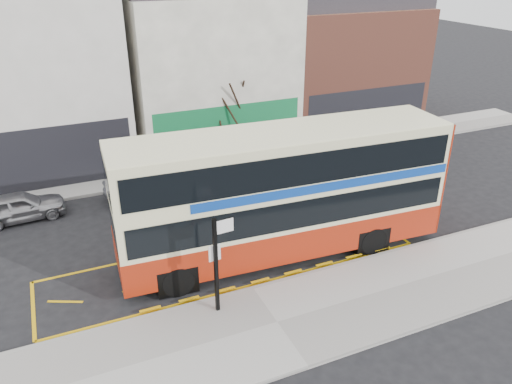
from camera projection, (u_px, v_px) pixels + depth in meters
name	position (u px, v px, depth m)	size (l,w,h in m)	color
ground	(249.00, 285.00, 17.53)	(120.00, 120.00, 0.00)	black
pavement	(277.00, 324.00, 15.60)	(40.00, 4.00, 0.15)	#A19F99
kerb	(253.00, 289.00, 17.19)	(40.00, 0.15, 0.15)	gray
far_pavement	(169.00, 170.00, 26.58)	(50.00, 3.00, 0.15)	#A19F99
road_markings	(232.00, 262.00, 18.85)	(14.00, 3.40, 0.01)	#DAA30B
terrace_left	(37.00, 65.00, 25.61)	(8.00, 8.01, 11.80)	silver
terrace_green_shop	(204.00, 57.00, 28.96)	(9.00, 8.01, 11.30)	white
terrace_right	(336.00, 54.00, 32.41)	(9.00, 8.01, 10.30)	#964E3C
double_decker_bus	(284.00, 192.00, 18.38)	(12.46, 3.53, 4.92)	beige
bus_stop_post	(218.00, 257.00, 15.28)	(0.84, 0.16, 3.35)	black
car_silver	(20.00, 206.00, 21.56)	(1.50, 3.72, 1.27)	#A0A0A4
car_grey	(149.00, 183.00, 23.63)	(1.42, 4.07, 1.34)	#474850
car_white	(283.00, 151.00, 27.44)	(1.85, 4.56, 1.32)	#B8B8B8
street_tree_right	(228.00, 90.00, 26.66)	(2.65, 2.65, 5.73)	black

